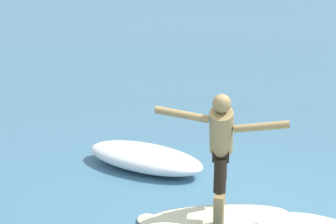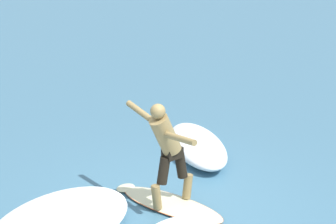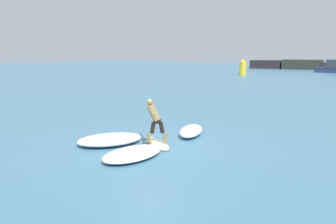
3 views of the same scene
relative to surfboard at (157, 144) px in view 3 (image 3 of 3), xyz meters
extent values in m
plane|color=teal|center=(0.01, -0.34, -0.03)|extent=(200.00, 200.00, 0.00)
cube|color=#2B262A|center=(-16.16, 61.66, 0.84)|extent=(6.58, 4.35, 1.75)
cube|color=#2E3228|center=(-8.90, 61.66, 0.94)|extent=(7.66, 4.14, 1.94)
ellipsoid|color=beige|center=(0.03, -0.02, 0.00)|extent=(1.81, 1.47, 0.06)
ellipsoid|color=beige|center=(-0.73, 0.48, 0.00)|extent=(0.39, 0.41, 0.06)
ellipsoid|color=#DB5B2D|center=(0.03, -0.02, 0.00)|extent=(1.82, 1.49, 0.03)
cone|color=black|center=(0.63, -0.42, -0.09)|extent=(0.07, 0.07, 0.14)
cone|color=black|center=(0.62, -0.21, -0.09)|extent=(0.07, 0.07, 0.14)
cone|color=black|center=(0.44, -0.48, -0.09)|extent=(0.07, 0.07, 0.14)
cylinder|color=olive|center=(-0.19, -0.21, 0.22)|extent=(0.22, 0.21, 0.38)
cylinder|color=black|center=(-0.09, -0.12, 0.60)|extent=(0.26, 0.26, 0.42)
cylinder|color=olive|center=(0.24, 0.18, 0.22)|extent=(0.22, 0.21, 0.38)
cylinder|color=black|center=(0.14, 0.09, 0.60)|extent=(0.26, 0.26, 0.42)
cube|color=black|center=(0.03, -0.02, 0.84)|extent=(0.33, 0.32, 0.16)
cylinder|color=olive|center=(-0.07, -0.10, 1.15)|extent=(0.57, 0.55, 0.66)
sphere|color=olive|center=(-0.16, -0.19, 1.53)|extent=(0.22, 0.22, 0.22)
cylinder|color=olive|center=(0.17, -0.50, 1.26)|extent=(0.50, 0.54, 0.20)
cylinder|color=olive|center=(-0.44, 0.17, 1.37)|extent=(0.50, 0.53, 0.19)
cube|color=navy|center=(-1.26, 51.59, 0.36)|extent=(6.91, 4.03, 0.79)
cone|color=navy|center=(-4.84, 52.79, 0.36)|extent=(1.35, 1.12, 0.79)
cube|color=black|center=(-1.26, 51.59, 0.70)|extent=(6.87, 4.06, 0.08)
cube|color=#40454C|center=(-1.47, 51.66, 1.47)|extent=(2.82, 2.22, 1.42)
cube|color=#232D38|center=(-2.65, 52.06, 1.64)|extent=(0.42, 1.16, 0.71)
cylinder|color=silver|center=(-1.47, 51.66, 2.62)|extent=(0.06, 0.06, 0.90)
cylinder|color=yellow|center=(-12.07, 37.89, 0.95)|extent=(0.97, 0.97, 1.97)
cone|color=yellow|center=(-12.07, 37.89, 2.16)|extent=(0.68, 0.68, 0.44)
ellipsoid|color=white|center=(-1.46, -0.90, 0.13)|extent=(2.49, 2.79, 0.33)
ellipsoid|color=white|center=(0.31, 1.87, 0.14)|extent=(1.43, 2.12, 0.35)
ellipsoid|color=white|center=(0.25, -1.64, 0.09)|extent=(1.50, 2.33, 0.25)
camera|label=1|loc=(-4.56, -4.47, 3.25)|focal=60.00mm
camera|label=2|loc=(0.81, -10.43, 5.44)|focal=85.00mm
camera|label=3|loc=(6.84, -9.18, 3.23)|focal=35.00mm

